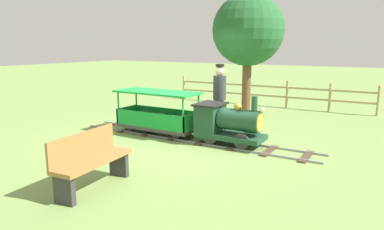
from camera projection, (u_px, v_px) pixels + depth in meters
ground_plane at (176, 137)px, 7.97m from camera, size 60.00×60.00×0.00m
track at (191, 139)px, 7.76m from camera, size 0.76×5.70×0.04m
locomotive at (226, 122)px, 7.24m from camera, size 0.72×1.44×1.03m
passenger_car at (158, 116)px, 8.14m from camera, size 0.82×2.00×0.97m
conductor_person at (220, 93)px, 8.14m from camera, size 0.30×0.30×1.62m
park_bench at (91, 161)px, 5.04m from camera, size 1.33×0.51×0.82m
oak_tree_near at (248, 31)px, 9.31m from camera, size 1.90×1.90×3.39m
fence_section at (267, 92)px, 11.91m from camera, size 0.08×6.78×0.90m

